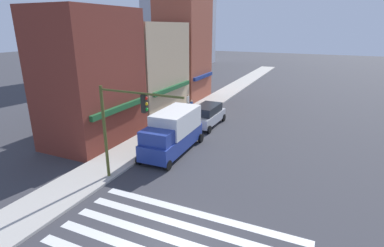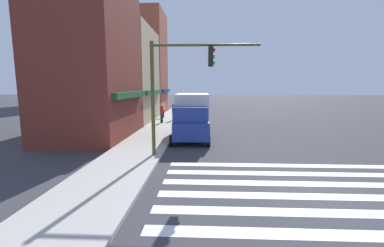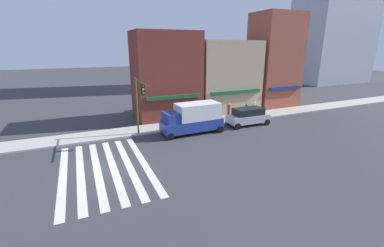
{
  "view_description": "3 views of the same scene",
  "coord_description": "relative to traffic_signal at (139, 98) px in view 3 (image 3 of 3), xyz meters",
  "views": [
    {
      "loc": [
        -8.89,
        -4.99,
        8.83
      ],
      "look_at": [
        12.4,
        4.7,
        1.2
      ],
      "focal_mm": 28.0,
      "sensor_mm": 36.0,
      "label": 1
    },
    {
      "loc": [
        -8.65,
        3.89,
        3.56
      ],
      "look_at": [
        8.98,
        4.7,
        1.0
      ],
      "focal_mm": 24.0,
      "sensor_mm": 36.0,
      "label": 2
    },
    {
      "loc": [
        -1.12,
        -17.92,
        8.45
      ],
      "look_at": [
        8.98,
        4.7,
        1.0
      ],
      "focal_mm": 24.0,
      "sensor_mm": 36.0,
      "label": 3
    }
  ],
  "objects": [
    {
      "name": "ground_plane",
      "position": [
        -3.9,
        -5.12,
        -3.96
      ],
      "size": [
        200.0,
        200.0,
        0.0
      ],
      "primitive_type": "plane",
      "color": "#38383D"
    },
    {
      "name": "sidewalk_left",
      "position": [
        -3.9,
        2.38,
        -3.89
      ],
      "size": [
        120.0,
        3.0,
        0.15
      ],
      "color": "#B2ADA3",
      "rests_on": "ground_plane"
    },
    {
      "name": "crosswalk_stripes",
      "position": [
        -3.9,
        -5.12,
        -3.96
      ],
      "size": [
        6.03,
        10.8,
        0.01
      ],
      "color": "silver",
      "rests_on": "ground_plane"
    },
    {
      "name": "storefront_row",
      "position": [
        13.08,
        6.38,
        1.44
      ],
      "size": [
        23.16,
        5.3,
        12.91
      ],
      "color": "maroon",
      "rests_on": "ground_plane"
    },
    {
      "name": "traffic_signal",
      "position": [
        0.0,
        0.0,
        0.0
      ],
      "size": [
        0.32,
        5.23,
        5.7
      ],
      "color": "#474C1E",
      "rests_on": "ground_plane"
    },
    {
      "name": "box_truck_blue",
      "position": [
        5.17,
        -0.42,
        -2.37
      ],
      "size": [
        6.25,
        2.42,
        3.04
      ],
      "rotation": [
        0.0,
        0.0,
        0.02
      ],
      "color": "navy",
      "rests_on": "ground_plane"
    },
    {
      "name": "suv_silver",
      "position": [
        11.92,
        -0.42,
        -2.93
      ],
      "size": [
        4.72,
        2.12,
        1.94
      ],
      "rotation": [
        0.0,
        0.0,
        -0.01
      ],
      "color": "#B7B7BC",
      "rests_on": "ground_plane"
    },
    {
      "name": "pedestrian_blue_shirt",
      "position": [
        13.31,
        1.85,
        -2.89
      ],
      "size": [
        0.32,
        0.32,
        1.77
      ],
      "rotation": [
        0.0,
        0.0,
        5.23
      ],
      "color": "#23232D",
      "rests_on": "sidewalk_left"
    },
    {
      "name": "pedestrian_white_shirt",
      "position": [
        15.52,
        3.28,
        -2.89
      ],
      "size": [
        0.32,
        0.32,
        1.77
      ],
      "rotation": [
        0.0,
        0.0,
        1.2
      ],
      "color": "#23232D",
      "rests_on": "sidewalk_left"
    },
    {
      "name": "pedestrian_red_jacket",
      "position": [
        11.36,
        2.74,
        -2.89
      ],
      "size": [
        0.32,
        0.32,
        1.77
      ],
      "rotation": [
        0.0,
        0.0,
        4.48
      ],
      "color": "#23232D",
      "rests_on": "sidewalk_left"
    }
  ]
}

